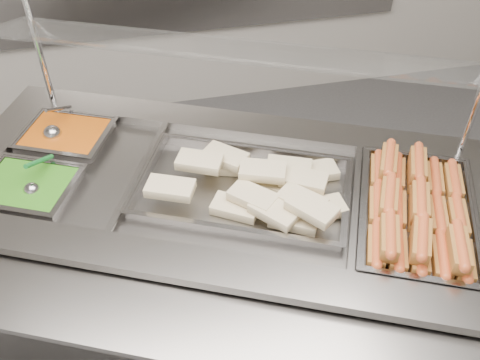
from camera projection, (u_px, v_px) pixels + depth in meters
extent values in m
cube|color=slate|center=(228.00, 270.00, 2.30)|extent=(2.14, 1.57, 0.95)
cube|color=gray|center=(198.00, 266.00, 1.69)|extent=(1.94, 0.98, 0.03)
cube|color=gray|center=(246.00, 125.00, 2.24)|extent=(1.94, 0.98, 0.03)
cube|color=black|center=(226.00, 210.00, 2.05)|extent=(1.88, 1.30, 0.02)
cube|color=gray|center=(355.00, 202.00, 1.88)|extent=(0.28, 0.58, 0.01)
cube|color=gray|center=(140.00, 171.00, 2.01)|extent=(0.28, 0.58, 0.01)
cube|color=gray|center=(183.00, 322.00, 1.58)|extent=(1.91, 1.07, 0.02)
cylinder|color=silver|center=(40.00, 52.00, 2.18)|extent=(0.03, 0.03, 0.48)
cylinder|color=silver|center=(478.00, 100.00, 1.92)|extent=(0.03, 0.03, 0.48)
cube|color=silver|center=(238.00, 50.00, 1.84)|extent=(1.78, 1.04, 0.09)
cube|color=#B34609|center=(67.00, 141.00, 2.21)|extent=(0.38, 0.35, 0.10)
cube|color=#226A10|center=(30.00, 193.00, 1.97)|extent=(0.38, 0.35, 0.10)
cube|color=#95631F|center=(376.00, 249.00, 1.74)|extent=(0.12, 0.17, 0.06)
cylinder|color=#CB5124|center=(377.00, 244.00, 1.73)|extent=(0.10, 0.18, 0.03)
cube|color=#95631F|center=(377.00, 208.00, 1.88)|extent=(0.12, 0.17, 0.06)
cylinder|color=#CB5124|center=(378.00, 204.00, 1.87)|extent=(0.10, 0.18, 0.03)
cube|color=#95631F|center=(378.00, 173.00, 2.02)|extent=(0.12, 0.17, 0.06)
cylinder|color=#CB5124|center=(379.00, 168.00, 2.01)|extent=(0.10, 0.18, 0.03)
cube|color=#95631F|center=(397.00, 253.00, 1.73)|extent=(0.12, 0.17, 0.06)
cylinder|color=#CB5124|center=(398.00, 248.00, 1.72)|extent=(0.10, 0.18, 0.03)
cube|color=#95631F|center=(397.00, 211.00, 1.87)|extent=(0.12, 0.17, 0.06)
cylinder|color=#CB5124|center=(398.00, 206.00, 1.86)|extent=(0.11, 0.18, 0.03)
cube|color=#95631F|center=(396.00, 176.00, 2.01)|extent=(0.12, 0.17, 0.06)
cylinder|color=#CB5124|center=(397.00, 171.00, 2.00)|extent=(0.11, 0.18, 0.03)
cube|color=#95631F|center=(419.00, 256.00, 1.72)|extent=(0.12, 0.17, 0.06)
cylinder|color=#CB5124|center=(420.00, 251.00, 1.71)|extent=(0.10, 0.18, 0.03)
cube|color=#95631F|center=(417.00, 214.00, 1.86)|extent=(0.12, 0.17, 0.06)
cylinder|color=#CB5124|center=(418.00, 209.00, 1.85)|extent=(0.11, 0.18, 0.03)
cube|color=#95631F|center=(415.00, 178.00, 2.00)|extent=(0.12, 0.17, 0.06)
cylinder|color=#CB5124|center=(416.00, 173.00, 1.99)|extent=(0.10, 0.18, 0.03)
cube|color=#95631F|center=(441.00, 260.00, 1.71)|extent=(0.12, 0.17, 0.06)
cylinder|color=#CB5124|center=(443.00, 254.00, 1.70)|extent=(0.10, 0.18, 0.03)
cube|color=#95631F|center=(437.00, 217.00, 1.85)|extent=(0.11, 0.17, 0.06)
cylinder|color=#CB5124|center=(439.00, 212.00, 1.84)|extent=(0.10, 0.18, 0.03)
cube|color=#95631F|center=(434.00, 181.00, 1.99)|extent=(0.12, 0.17, 0.06)
cylinder|color=#CB5124|center=(436.00, 176.00, 1.98)|extent=(0.11, 0.18, 0.03)
cube|color=#95631F|center=(463.00, 263.00, 1.70)|extent=(0.12, 0.17, 0.06)
cylinder|color=#CB5124|center=(465.00, 258.00, 1.69)|extent=(0.11, 0.18, 0.03)
cube|color=#95631F|center=(458.00, 220.00, 1.84)|extent=(0.12, 0.17, 0.06)
cylinder|color=#CB5124|center=(459.00, 215.00, 1.83)|extent=(0.10, 0.18, 0.03)
cube|color=#95631F|center=(453.00, 183.00, 1.98)|extent=(0.12, 0.17, 0.06)
cylinder|color=#CB5124|center=(455.00, 178.00, 1.97)|extent=(0.10, 0.18, 0.03)
cube|color=#95631F|center=(389.00, 238.00, 1.71)|extent=(0.12, 0.17, 0.06)
cylinder|color=#CB5124|center=(391.00, 233.00, 1.69)|extent=(0.10, 0.18, 0.03)
cube|color=#95631F|center=(389.00, 198.00, 1.84)|extent=(0.13, 0.17, 0.06)
cylinder|color=#CB5124|center=(390.00, 193.00, 1.82)|extent=(0.11, 0.18, 0.03)
cube|color=#95631F|center=(388.00, 162.00, 1.98)|extent=(0.13, 0.17, 0.06)
cylinder|color=#CB5124|center=(390.00, 157.00, 1.97)|extent=(0.11, 0.18, 0.03)
cube|color=#95631F|center=(421.00, 241.00, 1.70)|extent=(0.13, 0.17, 0.06)
cylinder|color=#CB5124|center=(423.00, 236.00, 1.68)|extent=(0.12, 0.18, 0.03)
cube|color=#95631F|center=(420.00, 203.00, 1.82)|extent=(0.12, 0.17, 0.06)
cylinder|color=#CB5124|center=(421.00, 198.00, 1.81)|extent=(0.11, 0.18, 0.03)
cube|color=#95631F|center=(418.00, 166.00, 1.97)|extent=(0.12, 0.17, 0.06)
cylinder|color=#CB5124|center=(419.00, 161.00, 1.95)|extent=(0.11, 0.18, 0.03)
cube|color=#95631F|center=(459.00, 250.00, 1.67)|extent=(0.12, 0.17, 0.06)
cylinder|color=#CB5124|center=(461.00, 245.00, 1.65)|extent=(0.10, 0.18, 0.03)
cube|color=tan|center=(315.00, 171.00, 2.02)|extent=(0.17, 0.09, 0.04)
cube|color=tan|center=(258.00, 202.00, 1.90)|extent=(0.19, 0.17, 0.04)
cube|color=tan|center=(235.00, 207.00, 1.88)|extent=(0.19, 0.17, 0.04)
cube|color=tan|center=(227.00, 165.00, 2.05)|extent=(0.18, 0.14, 0.04)
cube|color=tan|center=(264.00, 183.00, 1.97)|extent=(0.18, 0.14, 0.04)
cube|color=tan|center=(297.00, 192.00, 1.93)|extent=(0.18, 0.18, 0.04)
cube|color=tan|center=(294.00, 219.00, 1.83)|extent=(0.19, 0.16, 0.04)
cube|color=tan|center=(322.00, 209.00, 1.86)|extent=(0.17, 0.10, 0.04)
cube|color=tan|center=(274.00, 211.00, 1.81)|extent=(0.18, 0.19, 0.04)
cube|color=tan|center=(302.00, 201.00, 1.85)|extent=(0.18, 0.18, 0.04)
cube|color=tan|center=(289.00, 168.00, 1.98)|extent=(0.19, 0.15, 0.04)
cube|color=tan|center=(304.00, 180.00, 1.93)|extent=(0.19, 0.16, 0.04)
cube|color=tan|center=(253.00, 197.00, 1.86)|extent=(0.18, 0.18, 0.04)
cube|color=tan|center=(225.00, 157.00, 2.02)|extent=(0.18, 0.18, 0.04)
cube|color=tan|center=(200.00, 162.00, 1.96)|extent=(0.19, 0.15, 0.04)
cube|color=tan|center=(312.00, 208.00, 1.77)|extent=(0.17, 0.19, 0.04)
cube|color=tan|center=(170.00, 188.00, 1.85)|extent=(0.19, 0.15, 0.04)
cube|color=tan|center=(263.00, 171.00, 1.92)|extent=(0.19, 0.15, 0.04)
sphere|color=#A7A7AC|center=(53.00, 134.00, 2.17)|extent=(0.08, 0.08, 0.08)
cylinder|color=#A7A7AC|center=(59.00, 109.00, 2.19)|extent=(0.09, 0.17, 0.11)
sphere|color=#A7A7AC|center=(32.00, 191.00, 1.93)|extent=(0.06, 0.06, 0.06)
cylinder|color=#136D29|center=(39.00, 161.00, 1.95)|extent=(0.08, 0.16, 0.10)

